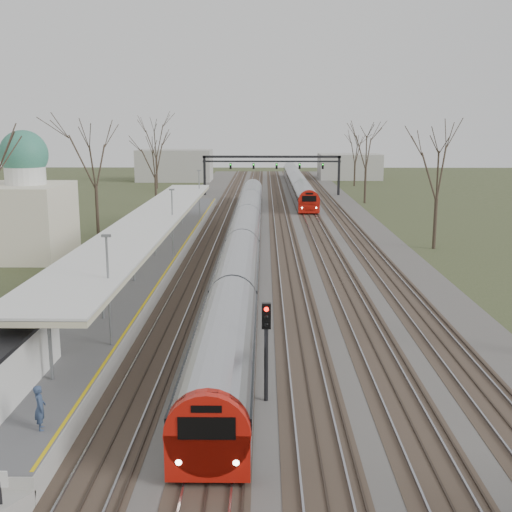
{
  "coord_description": "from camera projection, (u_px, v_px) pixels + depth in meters",
  "views": [
    {
      "loc": [
        -0.83,
        -13.28,
        10.73
      ],
      "look_at": [
        -1.39,
        29.14,
        2.0
      ],
      "focal_mm": 45.0,
      "sensor_mm": 36.0,
      "label": 1
    }
  ],
  "objects": [
    {
      "name": "passenger",
      "position": [
        40.0,
        408.0,
        20.68
      ],
      "size": [
        0.55,
        0.66,
        1.53
      ],
      "primitive_type": "imported",
      "rotation": [
        0.0,
        0.0,
        1.96
      ],
      "color": "navy",
      "rests_on": "platform"
    },
    {
      "name": "signal_gantry",
      "position": [
        272.0,
        163.0,
        97.4
      ],
      "size": [
        21.0,
        0.59,
        6.08
      ],
      "color": "black",
      "rests_on": "ground"
    },
    {
      "name": "train_far",
      "position": [
        297.0,
        181.0,
        105.64
      ],
      "size": [
        2.62,
        60.21,
        3.05
      ],
      "color": "#9D9FA6",
      "rests_on": "ground"
    },
    {
      "name": "train_near",
      "position": [
        245.0,
        233.0,
        55.43
      ],
      "size": [
        2.62,
        75.21,
        3.05
      ],
      "color": "#9D9FA6",
      "rests_on": "ground"
    },
    {
      "name": "tree_east_far",
      "position": [
        438.0,
        165.0,
        54.64
      ],
      "size": [
        5.0,
        5.0,
        10.3
      ],
      "color": "#2D231C",
      "rests_on": "ground"
    },
    {
      "name": "dome_building",
      "position": [
        7.0,
        213.0,
        51.91
      ],
      "size": [
        10.0,
        8.0,
        10.3
      ],
      "color": "beige",
      "rests_on": "ground"
    },
    {
      "name": "tree_west_far",
      "position": [
        94.0,
        153.0,
        60.77
      ],
      "size": [
        5.5,
        5.5,
        11.33
      ],
      "color": "#2D231C",
      "rests_on": "ground"
    },
    {
      "name": "platform",
      "position": [
        163.0,
        253.0,
        51.9
      ],
      "size": [
        3.5,
        69.0,
        1.0
      ],
      "primitive_type": "cube",
      "color": "#9E9B93",
      "rests_on": "ground"
    },
    {
      "name": "signal_post",
      "position": [
        266.0,
        337.0,
        24.58
      ],
      "size": [
        0.35,
        0.45,
        4.1
      ],
      "color": "black",
      "rests_on": "ground"
    },
    {
      "name": "track_bed",
      "position": [
        275.0,
        225.0,
        69.01
      ],
      "size": [
        24.0,
        160.0,
        0.22
      ],
      "color": "#474442",
      "rests_on": "ground"
    },
    {
      "name": "canopy",
      "position": [
        152.0,
        219.0,
        46.79
      ],
      "size": [
        4.1,
        50.0,
        3.11
      ],
      "color": "slate",
      "rests_on": "platform"
    }
  ]
}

